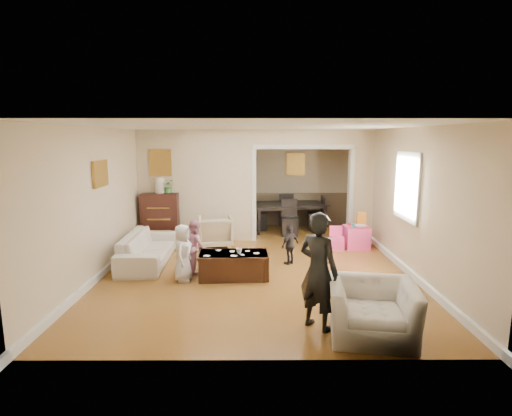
{
  "coord_description": "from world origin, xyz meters",
  "views": [
    {
      "loc": [
        -0.03,
        -7.52,
        2.41
      ],
      "look_at": [
        0.0,
        0.2,
        1.05
      ],
      "focal_mm": 27.96,
      "sensor_mm": 36.0,
      "label": 1
    }
  ],
  "objects_px": {
    "table_lamp": "(160,185)",
    "dining_table": "(288,217)",
    "armchair_front": "(372,310)",
    "child_kneel_b": "(196,246)",
    "child_toddler": "(290,245)",
    "dresser": "(161,217)",
    "cyan_cup": "(353,225)",
    "coffee_table": "(234,265)",
    "coffee_cup": "(239,251)",
    "armchair_back": "(215,231)",
    "play_table": "(356,237)",
    "sofa": "(148,248)",
    "child_kneel_a": "(183,253)",
    "adult_person": "(318,271)"
  },
  "relations": [
    {
      "from": "dining_table",
      "to": "child_kneel_a",
      "type": "xyz_separation_m",
      "value": [
        -2.1,
        -3.86,
        0.14
      ]
    },
    {
      "from": "table_lamp",
      "to": "coffee_table",
      "type": "bearing_deg",
      "value": -53.68
    },
    {
      "from": "adult_person",
      "to": "child_toddler",
      "type": "distance_m",
      "value": 2.66
    },
    {
      "from": "child_kneel_b",
      "to": "armchair_back",
      "type": "bearing_deg",
      "value": -30.06
    },
    {
      "from": "dining_table",
      "to": "child_kneel_a",
      "type": "distance_m",
      "value": 4.39
    },
    {
      "from": "child_kneel_b",
      "to": "child_toddler",
      "type": "distance_m",
      "value": 1.81
    },
    {
      "from": "armchair_front",
      "to": "child_kneel_b",
      "type": "distance_m",
      "value": 3.47
    },
    {
      "from": "play_table",
      "to": "cyan_cup",
      "type": "height_order",
      "value": "cyan_cup"
    },
    {
      "from": "armchair_back",
      "to": "child_kneel_b",
      "type": "xyz_separation_m",
      "value": [
        -0.19,
        -1.74,
        0.14
      ]
    },
    {
      "from": "table_lamp",
      "to": "coffee_table",
      "type": "relative_size",
      "value": 0.3
    },
    {
      "from": "cyan_cup",
      "to": "child_kneel_a",
      "type": "bearing_deg",
      "value": -149.45
    },
    {
      "from": "dining_table",
      "to": "armchair_front",
      "type": "bearing_deg",
      "value": -98.08
    },
    {
      "from": "adult_person",
      "to": "child_kneel_a",
      "type": "bearing_deg",
      "value": 2.92
    },
    {
      "from": "sofa",
      "to": "dresser",
      "type": "height_order",
      "value": "dresser"
    },
    {
      "from": "armchair_front",
      "to": "sofa",
      "type": "bearing_deg",
      "value": 148.88
    },
    {
      "from": "armchair_back",
      "to": "table_lamp",
      "type": "xyz_separation_m",
      "value": [
        -1.31,
        0.44,
        0.99
      ]
    },
    {
      "from": "table_lamp",
      "to": "child_toddler",
      "type": "bearing_deg",
      "value": -31.05
    },
    {
      "from": "dresser",
      "to": "cyan_cup",
      "type": "bearing_deg",
      "value": -8.38
    },
    {
      "from": "coffee_cup",
      "to": "armchair_front",
      "type": "bearing_deg",
      "value": -50.31
    },
    {
      "from": "coffee_table",
      "to": "coffee_cup",
      "type": "bearing_deg",
      "value": -26.57
    },
    {
      "from": "child_kneel_a",
      "to": "child_toddler",
      "type": "xyz_separation_m",
      "value": [
        1.9,
        0.9,
        -0.11
      ]
    },
    {
      "from": "play_table",
      "to": "cyan_cup",
      "type": "bearing_deg",
      "value": -153.43
    },
    {
      "from": "play_table",
      "to": "child_toddler",
      "type": "height_order",
      "value": "child_toddler"
    },
    {
      "from": "dining_table",
      "to": "cyan_cup",
      "type": "bearing_deg",
      "value": -69.27
    },
    {
      "from": "coffee_cup",
      "to": "play_table",
      "type": "distance_m",
      "value": 3.19
    },
    {
      "from": "sofa",
      "to": "armchair_back",
      "type": "height_order",
      "value": "armchair_back"
    },
    {
      "from": "play_table",
      "to": "child_toddler",
      "type": "xyz_separation_m",
      "value": [
        -1.57,
        -1.14,
        0.14
      ]
    },
    {
      "from": "armchair_back",
      "to": "table_lamp",
      "type": "relative_size",
      "value": 2.09
    },
    {
      "from": "child_kneel_b",
      "to": "coffee_table",
      "type": "bearing_deg",
      "value": -137.05
    },
    {
      "from": "sofa",
      "to": "child_toddler",
      "type": "bearing_deg",
      "value": -93.66
    },
    {
      "from": "armchair_back",
      "to": "cyan_cup",
      "type": "bearing_deg",
      "value": 167.74
    },
    {
      "from": "coffee_table",
      "to": "table_lamp",
      "type": "bearing_deg",
      "value": 126.32
    },
    {
      "from": "sofa",
      "to": "coffee_table",
      "type": "bearing_deg",
      "value": -117.85
    },
    {
      "from": "play_table",
      "to": "child_kneel_a",
      "type": "relative_size",
      "value": 0.52
    },
    {
      "from": "armchair_back",
      "to": "cyan_cup",
      "type": "relative_size",
      "value": 9.42
    },
    {
      "from": "cyan_cup",
      "to": "dining_table",
      "type": "height_order",
      "value": "dining_table"
    },
    {
      "from": "adult_person",
      "to": "play_table",
      "type": "bearing_deg",
      "value": -67.53
    },
    {
      "from": "armchair_front",
      "to": "play_table",
      "type": "distance_m",
      "value": 4.08
    },
    {
      "from": "sofa",
      "to": "dresser",
      "type": "xyz_separation_m",
      "value": [
        -0.11,
        1.64,
        0.28
      ]
    },
    {
      "from": "adult_person",
      "to": "child_kneel_b",
      "type": "height_order",
      "value": "adult_person"
    },
    {
      "from": "coffee_cup",
      "to": "play_table",
      "type": "xyz_separation_m",
      "value": [
        2.52,
        1.94,
        -0.25
      ]
    },
    {
      "from": "dining_table",
      "to": "adult_person",
      "type": "xyz_separation_m",
      "value": [
        -0.08,
        -5.59,
        0.41
      ]
    },
    {
      "from": "dresser",
      "to": "dining_table",
      "type": "height_order",
      "value": "dresser"
    },
    {
      "from": "table_lamp",
      "to": "dining_table",
      "type": "bearing_deg",
      "value": 21.83
    },
    {
      "from": "table_lamp",
      "to": "child_kneel_b",
      "type": "distance_m",
      "value": 2.6
    },
    {
      "from": "coffee_table",
      "to": "coffee_cup",
      "type": "distance_m",
      "value": 0.29
    },
    {
      "from": "coffee_cup",
      "to": "table_lamp",
      "type": "bearing_deg",
      "value": 127.24
    },
    {
      "from": "armchair_back",
      "to": "child_kneel_a",
      "type": "height_order",
      "value": "child_kneel_a"
    },
    {
      "from": "coffee_table",
      "to": "cyan_cup",
      "type": "relative_size",
      "value": 14.79
    },
    {
      "from": "child_kneel_a",
      "to": "cyan_cup",
      "type": "bearing_deg",
      "value": -53.3
    }
  ]
}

